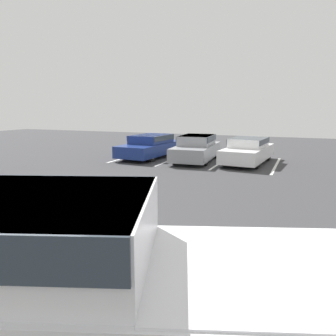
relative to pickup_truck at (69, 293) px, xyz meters
The scene contains 8 objects.
stall_stripe_a 15.42m from the pickup_truck, 117.01° to the left, with size 0.12×4.71×0.01m, color white.
stall_stripe_b 14.42m from the pickup_truck, 107.73° to the left, with size 0.12×4.71×0.01m, color white.
stall_stripe_c 13.86m from the pickup_truck, 97.39° to the left, with size 0.12×4.71×0.01m, color white.
stall_stripe_d 13.77m from the pickup_truck, 86.55° to the left, with size 0.12×4.71×0.01m, color white.
pickup_truck is the anchor object (origin of this frame).
parked_sedan_a 15.08m from the pickup_truck, 112.60° to the left, with size 2.08×4.73×1.23m.
parked_sedan_b 14.03m from the pickup_truck, 102.74° to the left, with size 2.01×4.42×1.31m.
parked_sedan_c 13.99m from the pickup_truck, 92.18° to the left, with size 2.07×4.55×1.24m.
Camera 1 is at (3.40, -2.39, 2.68)m, focal length 35.00 mm.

